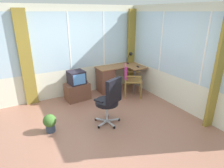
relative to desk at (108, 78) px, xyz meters
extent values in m
cube|color=#92614F|center=(-1.01, -1.68, -0.45)|extent=(5.21, 4.96, 0.06)
cube|color=silver|center=(-1.01, 0.33, -0.03)|extent=(4.21, 0.06, 0.78)
cube|color=silver|center=(-1.01, 0.33, 1.14)|extent=(4.13, 0.06, 1.55)
cube|color=silver|center=(-1.01, 0.33, 2.01)|extent=(4.21, 0.06, 0.18)
cube|color=white|center=(-2.06, 0.33, 1.14)|extent=(0.04, 0.07, 1.55)
cube|color=white|center=(-1.01, 0.33, 1.14)|extent=(0.04, 0.07, 1.55)
cube|color=white|center=(0.04, 0.33, 1.14)|extent=(0.04, 0.07, 1.55)
cube|color=silver|center=(1.12, -1.68, -0.03)|extent=(0.06, 3.96, 0.78)
cube|color=silver|center=(1.12, -1.68, 1.14)|extent=(0.06, 3.88, 1.55)
cube|color=silver|center=(1.12, -1.68, 2.01)|extent=(0.06, 3.96, 0.18)
cube|color=white|center=(1.12, -2.34, 1.14)|extent=(0.07, 0.04, 1.55)
cube|color=white|center=(1.12, -1.02, 1.14)|extent=(0.07, 0.04, 1.55)
cube|color=olive|center=(-2.17, 0.25, 0.79)|extent=(0.30, 0.07, 2.41)
cube|color=olive|center=(0.99, 0.20, 0.79)|extent=(0.30, 0.09, 2.41)
cube|color=olive|center=(1.04, -2.77, 0.79)|extent=(0.31, 0.10, 2.41)
cube|color=#96653D|center=(0.38, 0.02, 0.33)|extent=(1.38, 0.52, 0.02)
cube|color=#96653D|center=(0.81, -0.42, 0.33)|extent=(0.52, 0.35, 0.02)
cube|color=brown|center=(-0.08, 0.02, -0.05)|extent=(0.40, 0.48, 0.73)
cylinder|color=#4C4C51|center=(0.59, -0.56, -0.05)|extent=(0.04, 0.04, 0.74)
cylinder|color=#4C4C51|center=(-0.27, 0.24, -0.05)|extent=(0.04, 0.04, 0.74)
cylinder|color=black|center=(0.77, 0.11, 0.36)|extent=(0.13, 0.13, 0.02)
cylinder|color=black|center=(0.77, 0.11, 0.45)|extent=(0.02, 0.02, 0.17)
cylinder|color=black|center=(0.82, 0.08, 0.62)|extent=(0.03, 0.10, 0.16)
cone|color=black|center=(0.87, 0.04, 0.66)|extent=(0.14, 0.14, 0.12)
cube|color=black|center=(0.84, -0.38, 0.36)|extent=(0.09, 0.16, 0.02)
cylinder|color=olive|center=(0.55, -0.96, -0.18)|extent=(0.04, 0.04, 0.47)
cylinder|color=olive|center=(0.78, -0.59, -0.18)|extent=(0.04, 0.04, 0.47)
cylinder|color=olive|center=(0.18, -0.73, -0.18)|extent=(0.04, 0.04, 0.47)
cylinder|color=olive|center=(0.41, -0.36, -0.18)|extent=(0.04, 0.04, 0.47)
cube|color=olive|center=(0.48, -0.66, 0.07)|extent=(0.66, 0.66, 0.04)
cube|color=olive|center=(0.29, -0.54, 0.31)|extent=(0.26, 0.39, 0.44)
cube|color=#B22D7E|center=(0.29, -0.54, 0.33)|extent=(0.29, 0.42, 0.37)
cube|color=olive|center=(0.37, -0.85, 0.25)|extent=(0.39, 0.26, 0.03)
cube|color=olive|center=(0.60, -0.47, 0.25)|extent=(0.39, 0.26, 0.03)
cube|color=#B7B7BF|center=(-0.99, -1.65, -0.37)|extent=(0.27, 0.14, 0.02)
cylinder|color=black|center=(-1.12, -1.70, -0.39)|extent=(0.05, 0.05, 0.05)
cube|color=#B7B7BF|center=(-0.85, -1.73, -0.37)|extent=(0.06, 0.28, 0.02)
cylinder|color=black|center=(-0.84, -1.87, -0.39)|extent=(0.05, 0.05, 0.05)
cube|color=#B7B7BF|center=(-0.72, -1.62, -0.37)|extent=(0.28, 0.10, 0.02)
cylinder|color=black|center=(-0.59, -1.66, -0.39)|extent=(0.05, 0.05, 0.05)
cube|color=#B7B7BF|center=(-0.79, -1.47, -0.37)|extent=(0.17, 0.26, 0.02)
cylinder|color=black|center=(-0.72, -1.35, -0.39)|extent=(0.05, 0.05, 0.05)
cube|color=#B7B7BF|center=(-0.95, -1.49, -0.37)|extent=(0.21, 0.23, 0.02)
cylinder|color=black|center=(-1.05, -1.38, -0.39)|extent=(0.05, 0.05, 0.05)
cylinder|color=#B7B7BF|center=(-0.86, -1.59, -0.15)|extent=(0.05, 0.05, 0.41)
cylinder|color=black|center=(-0.86, -1.59, 0.09)|extent=(0.50, 0.50, 0.09)
cube|color=black|center=(-0.79, -1.77, 0.39)|extent=(0.43, 0.25, 0.52)
cube|color=black|center=(-0.61, -1.49, 0.22)|extent=(0.13, 0.22, 0.04)
cube|color=black|center=(-1.11, -1.70, 0.22)|extent=(0.13, 0.22, 0.04)
cube|color=brown|center=(-1.02, -0.10, -0.18)|extent=(0.67, 0.49, 0.47)
cube|color=black|center=(-1.02, -0.10, 0.23)|extent=(0.45, 0.43, 0.36)
cube|color=#5393DF|center=(-1.00, -0.30, 0.23)|extent=(0.34, 0.04, 0.28)
cube|color=#262628|center=(-0.87, -0.09, 0.09)|extent=(0.28, 0.24, 0.07)
cube|color=silver|center=(-0.27, -0.54, -0.13)|extent=(0.04, 0.10, 0.51)
cube|color=silver|center=(-0.22, -0.53, -0.13)|extent=(0.04, 0.10, 0.51)
cube|color=silver|center=(-0.18, -0.53, -0.13)|extent=(0.04, 0.10, 0.51)
cube|color=silver|center=(-0.14, -0.52, -0.13)|extent=(0.04, 0.10, 0.51)
cube|color=silver|center=(-0.10, -0.51, -0.13)|extent=(0.04, 0.10, 0.51)
cube|color=silver|center=(-0.06, -0.51, -0.13)|extent=(0.04, 0.10, 0.51)
cube|color=black|center=(-0.15, -0.59, -0.40)|extent=(0.27, 0.07, 0.03)
cube|color=black|center=(-0.17, -0.45, -0.40)|extent=(0.27, 0.07, 0.03)
cube|color=silver|center=(-0.02, -0.50, -0.11)|extent=(0.06, 0.10, 0.35)
cylinder|color=#344259|center=(-2.04, -1.33, -0.34)|extent=(0.18, 0.18, 0.15)
sphere|color=#3D6C2A|center=(-2.04, -1.33, -0.16)|extent=(0.27, 0.27, 0.27)
camera|label=1|loc=(-2.57, -4.89, 1.91)|focal=30.72mm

